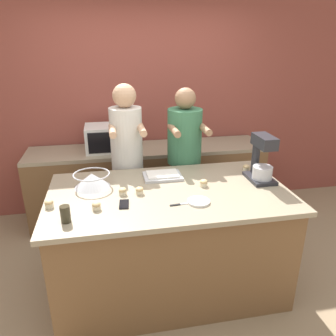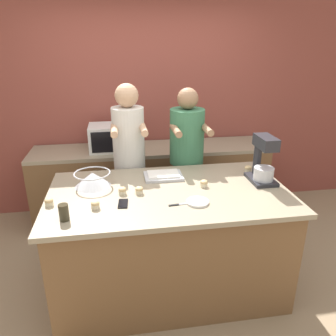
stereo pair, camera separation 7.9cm
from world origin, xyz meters
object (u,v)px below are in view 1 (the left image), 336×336
(baking_tray, at_px, (163,176))
(cell_phone, at_px, (124,204))
(small_plate, at_px, (199,202))
(cupcake_1, at_px, (204,183))
(drinking_glass, at_px, (65,214))
(cupcake_3, at_px, (96,206))
(cupcake_5, at_px, (123,191))
(person_left, at_px, (128,165))
(mixing_bowl, at_px, (92,180))
(knife, at_px, (182,204))
(person_right, at_px, (184,165))
(stand_mixer, at_px, (262,161))
(cupcake_2, at_px, (140,191))
(cupcake_4, at_px, (246,168))
(microwave_oven, at_px, (107,138))
(cupcake_0, at_px, (49,204))

(baking_tray, relative_size, cell_phone, 2.25)
(baking_tray, relative_size, small_plate, 1.98)
(small_plate, distance_m, cupcake_1, 0.31)
(drinking_glass, distance_m, small_plate, 0.96)
(cupcake_3, height_order, cupcake_5, same)
(person_left, xyz_separation_m, baking_tray, (0.28, -0.44, 0.04))
(cupcake_1, relative_size, cupcake_5, 1.00)
(person_left, distance_m, mixing_bowl, 0.63)
(cell_phone, height_order, knife, cell_phone)
(person_right, bearing_deg, cell_phone, -126.97)
(mixing_bowl, bearing_deg, small_plate, -29.13)
(person_right, bearing_deg, person_left, -179.96)
(person_left, relative_size, stand_mixer, 4.22)
(mixing_bowl, xyz_separation_m, knife, (0.67, -0.45, -0.06))
(person_right, distance_m, cell_phone, 1.13)
(cupcake_2, bearing_deg, mixing_bowl, 150.44)
(cupcake_1, height_order, cupcake_2, same)
(stand_mixer, height_order, cell_phone, stand_mixer)
(small_plate, height_order, cupcake_1, cupcake_1)
(knife, relative_size, cupcake_4, 3.47)
(microwave_oven, distance_m, cupcake_5, 1.31)
(stand_mixer, height_order, cupcake_5, stand_mixer)
(cupcake_2, height_order, cupcake_5, same)
(cell_phone, xyz_separation_m, cupcake_3, (-0.20, -0.04, 0.03))
(microwave_oven, bearing_deg, cell_phone, -86.37)
(mixing_bowl, height_order, drinking_glass, mixing_bowl)
(stand_mixer, xyz_separation_m, cupcake_1, (-0.52, -0.03, -0.15))
(stand_mixer, relative_size, cell_phone, 2.72)
(drinking_glass, distance_m, cupcake_0, 0.28)
(microwave_oven, xyz_separation_m, cupcake_1, (0.77, -1.27, -0.07))
(knife, relative_size, cupcake_0, 3.47)
(person_left, distance_m, cupcake_3, 0.99)
(cupcake_0, bearing_deg, baking_tray, 23.45)
(knife, bearing_deg, person_left, 108.84)
(drinking_glass, xyz_separation_m, knife, (0.83, 0.10, -0.06))
(person_right, relative_size, cupcake_3, 26.22)
(cupcake_3, bearing_deg, cupcake_2, 30.60)
(cupcake_0, distance_m, cupcake_1, 1.23)
(small_plate, height_order, cupcake_0, cupcake_0)
(baking_tray, bearing_deg, microwave_oven, 114.55)
(stand_mixer, height_order, knife, stand_mixer)
(mixing_bowl, xyz_separation_m, drinking_glass, (-0.16, -0.55, -0.01))
(person_right, bearing_deg, mixing_bowl, -149.99)
(cupcake_2, bearing_deg, person_right, 53.68)
(cupcake_5, bearing_deg, stand_mixer, 3.21)
(drinking_glass, bearing_deg, knife, 6.77)
(small_plate, bearing_deg, stand_mixer, 26.06)
(cupcake_3, bearing_deg, baking_tray, 40.91)
(cupcake_4, bearing_deg, cupcake_0, -166.72)
(knife, xyz_separation_m, cupcake_2, (-0.29, 0.24, 0.03))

